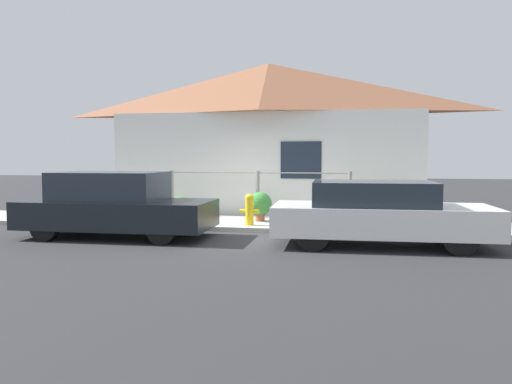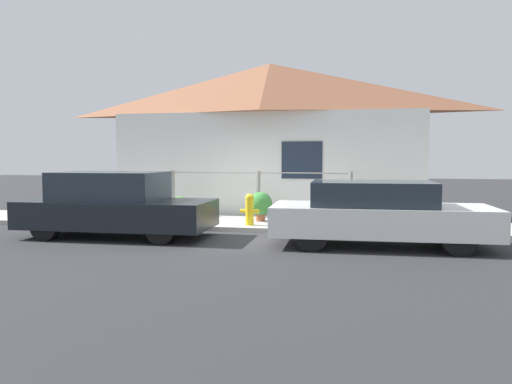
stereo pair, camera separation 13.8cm
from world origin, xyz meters
The scene contains 10 objects.
ground_plane centered at (0.00, 0.00, 0.00)m, with size 60.00×60.00×0.00m, color #2D2D30.
sidewalk centered at (0.00, 1.07, 0.05)m, with size 24.00×2.13×0.11m.
house centered at (0.00, 3.51, 3.48)m, with size 9.10×2.23×4.43m.
fence centered at (0.00, 1.98, 0.78)m, with size 4.90×0.10×1.23m.
car_left centered at (-2.46, -1.19, 0.68)m, with size 4.06×1.77×1.39m.
car_right centered at (2.99, -1.19, 0.63)m, with size 4.17×1.81×1.24m.
fire_hydrant centered at (0.10, 0.45, 0.49)m, with size 0.46×0.20×0.74m.
potted_plant_near_hydrant centered at (0.21, 1.23, 0.53)m, with size 0.59×0.59×0.73m.
potted_plant_by_fence centered at (-1.95, 1.32, 0.43)m, with size 0.51×0.51×0.59m.
potted_plant_corner centered at (3.12, 1.63, 0.46)m, with size 0.48×0.48×0.63m.
Camera 1 is at (2.52, -10.93, 1.71)m, focal length 35.00 mm.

